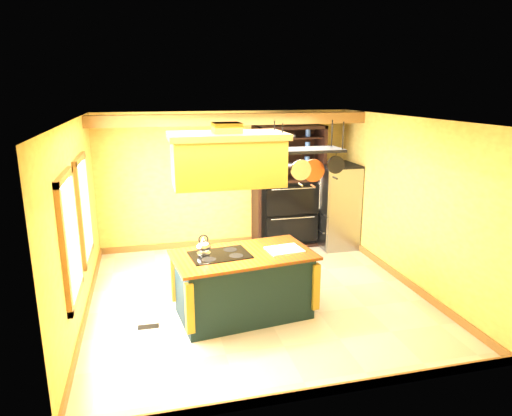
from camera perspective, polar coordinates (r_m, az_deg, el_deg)
name	(u,v)px	position (r m, az deg, el deg)	size (l,w,h in m)	color
floor	(256,296)	(7.21, 0.00, -10.90)	(5.00, 5.00, 0.00)	beige
ceiling	(256,119)	(6.52, 0.00, 11.03)	(5.00, 5.00, 0.00)	white
wall_back	(226,180)	(9.12, -3.75, 3.52)	(5.00, 0.02, 2.70)	#E6B954
wall_front	(318,278)	(4.48, 7.72, -8.69)	(5.00, 0.02, 2.70)	#E6B954
wall_left	(77,224)	(6.63, -21.50, -1.82)	(0.02, 5.00, 2.70)	#E6B954
wall_right	(407,202)	(7.71, 18.36, 0.69)	(0.02, 5.00, 2.70)	#E6B954
ceiling_beam	(233,119)	(8.18, -2.89, 11.00)	(5.00, 0.15, 0.20)	olive
window_near	(70,238)	(5.85, -22.18, -3.51)	(0.06, 1.06, 1.56)	olive
window_far	(84,209)	(7.19, -20.68, -0.09)	(0.06, 1.06, 1.56)	olive
kitchen_island	(243,284)	(6.48, -1.60, -9.45)	(2.03, 1.30, 1.11)	#132A2D
range_hood	(227,158)	(5.93, -3.61, 6.32)	(1.49, 0.84, 0.80)	#A57529
pot_rack	(308,157)	(6.23, 6.50, 6.39)	(0.98, 0.46, 0.84)	black
refrigerator	(336,208)	(9.29, 9.97, 0.05)	(0.72, 0.84, 1.65)	gray
hutch	(287,200)	(9.25, 3.92, 0.99)	(1.37, 0.62, 2.43)	black
floor_register	(148,327)	(6.52, -13.31, -14.23)	(0.28, 0.12, 0.01)	black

